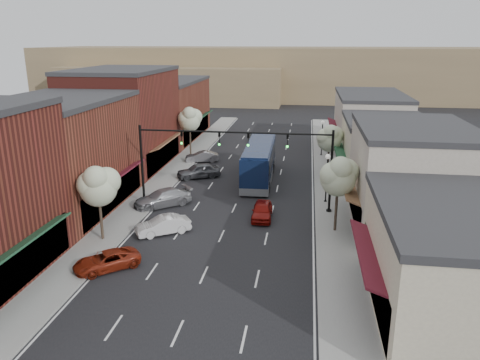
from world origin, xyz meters
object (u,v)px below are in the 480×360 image
at_px(tree_right_far, 330,138).
at_px(lamp_post_near, 327,170).
at_px(coach_bus, 259,161).
at_px(parked_car_d, 199,171).
at_px(parked_car_b, 163,225).
at_px(signal_mast_right, 302,158).
at_px(parked_car_e, 202,157).
at_px(tree_left_near, 98,185).
at_px(tree_left_far, 190,119).
at_px(parked_car_c, 163,198).
at_px(signal_mast_left, 168,154).
at_px(tree_right_near, 339,175).
at_px(lamp_post_far, 322,132).
at_px(parked_car_a, 107,261).
at_px(red_hatchback, 262,211).

bearing_deg(tree_right_far, lamp_post_near, -93.31).
distance_m(coach_bus, parked_car_d, 6.43).
bearing_deg(parked_car_b, signal_mast_right, 88.56).
bearing_deg(parked_car_e, tree_left_near, -21.60).
height_order(tree_left_far, parked_car_b, tree_left_far).
bearing_deg(parked_car_e, parked_car_c, -16.52).
height_order(signal_mast_right, parked_car_d, signal_mast_right).
height_order(tree_right_far, coach_bus, tree_right_far).
height_order(tree_left_far, parked_car_c, tree_left_far).
height_order(signal_mast_left, parked_car_b, signal_mast_left).
bearing_deg(coach_bus, parked_car_d, -178.33).
height_order(tree_left_near, parked_car_d, tree_left_near).
bearing_deg(tree_right_near, tree_left_near, -166.45).
xyz_separation_m(lamp_post_far, parked_car_b, (-12.16, -26.15, -2.34)).
xyz_separation_m(tree_left_near, tree_left_far, (-0.00, 26.00, 0.38)).
relative_size(tree_right_near, tree_right_far, 1.10).
bearing_deg(tree_left_near, signal_mast_right, 30.14).
bearing_deg(tree_left_far, tree_right_far, -19.87).
bearing_deg(coach_bus, signal_mast_right, -64.95).
bearing_deg(coach_bus, lamp_post_far, 58.13).
xyz_separation_m(tree_right_near, tree_right_far, (0.00, 16.00, -0.46)).
bearing_deg(tree_left_far, tree_left_near, -90.00).
distance_m(coach_bus, parked_car_a, 22.28).
bearing_deg(tree_left_near, parked_car_e, 84.92).
relative_size(tree_right_near, red_hatchback, 1.51).
relative_size(tree_right_near, lamp_post_far, 1.34).
bearing_deg(tree_left_far, parked_car_a, -86.09).
distance_m(lamp_post_near, parked_car_d, 14.40).
xyz_separation_m(tree_right_far, tree_left_near, (-16.60, -20.00, 0.23)).
relative_size(signal_mast_left, parked_car_d, 1.82).
xyz_separation_m(tree_left_far, lamp_post_near, (16.05, -15.44, -1.60)).
relative_size(tree_right_far, tree_left_near, 0.95).
distance_m(signal_mast_left, tree_left_near, 8.48).
bearing_deg(red_hatchback, parked_car_a, -132.71).
height_order(lamp_post_near, red_hatchback, lamp_post_near).
height_order(tree_left_near, parked_car_c, tree_left_near).
relative_size(tree_right_far, parked_car_d, 1.20).
relative_size(parked_car_b, parked_car_d, 0.89).
height_order(signal_mast_left, parked_car_c, signal_mast_left).
height_order(tree_right_far, parked_car_e, tree_right_far).
height_order(tree_left_far, parked_car_a, tree_left_far).
xyz_separation_m(red_hatchback, parked_car_d, (-7.70, 10.57, 0.10)).
relative_size(lamp_post_near, parked_car_b, 1.10).
distance_m(tree_right_far, parked_car_a, 28.30).
bearing_deg(lamp_post_near, signal_mast_right, -131.05).
xyz_separation_m(lamp_post_far, parked_car_d, (-12.88, -11.46, -2.23)).
height_order(signal_mast_left, parked_car_e, signal_mast_left).
bearing_deg(red_hatchback, tree_left_near, -152.48).
height_order(tree_right_far, parked_car_b, tree_right_far).
xyz_separation_m(parked_car_b, parked_car_e, (-1.84, 21.21, -0.03)).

